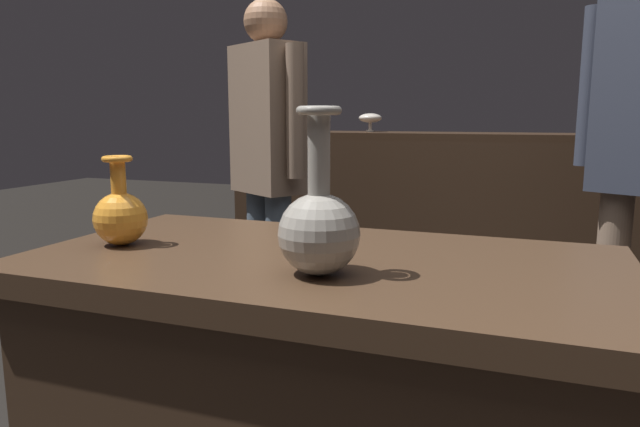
{
  "coord_description": "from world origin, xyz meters",
  "views": [
    {
      "loc": [
        0.39,
        -1.06,
        1.08
      ],
      "look_at": [
        0.02,
        -0.06,
        0.9
      ],
      "focal_mm": 32.2,
      "sensor_mm": 36.0,
      "label": 1
    }
  ],
  "objects": [
    {
      "name": "back_display_shelf",
      "position": [
        0.0,
        2.2,
        0.49
      ],
      "size": [
        2.6,
        0.4,
        0.99
      ],
      "color": "#382619",
      "rests_on": "ground_plane"
    },
    {
      "name": "shelf_vase_far_left",
      "position": [
        -1.04,
        2.25,
        1.1
      ],
      "size": [
        0.13,
        0.13,
        0.2
      ],
      "color": "gray",
      "rests_on": "back_display_shelf"
    },
    {
      "name": "vase_tall_behind",
      "position": [
        -0.45,
        -0.05,
        0.87
      ],
      "size": [
        0.12,
        0.12,
        0.2
      ],
      "color": "orange",
      "rests_on": "display_plinth"
    },
    {
      "name": "shelf_vase_left",
      "position": [
        -0.52,
        2.25,
        1.07
      ],
      "size": [
        0.14,
        0.14,
        0.11
      ],
      "color": "silver",
      "rests_on": "back_display_shelf"
    },
    {
      "name": "vase_centerpiece",
      "position": [
        0.04,
        -0.13,
        0.89
      ],
      "size": [
        0.15,
        0.15,
        0.3
      ],
      "color": "gray",
      "rests_on": "display_plinth"
    },
    {
      "name": "visitor_near_left",
      "position": [
        -0.65,
        1.12,
        0.91
      ],
      "size": [
        0.41,
        0.32,
        1.55
      ],
      "rotation": [
        0.0,
        0.0,
        2.59
      ],
      "color": "slate",
      "rests_on": "ground_plane"
    }
  ]
}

